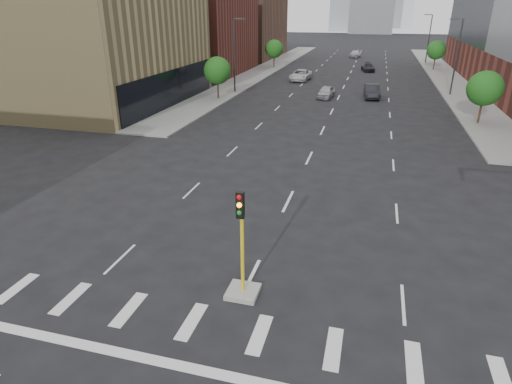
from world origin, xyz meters
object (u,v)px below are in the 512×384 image
at_px(car_mid_right, 372,91).
at_px(car_near_left, 326,92).
at_px(median_traffic_signal, 242,273).
at_px(car_far_left, 301,75).
at_px(car_distant, 355,54).
at_px(car_deep_right, 368,67).

bearing_deg(car_mid_right, car_near_left, -170.88).
height_order(median_traffic_signal, car_far_left, median_traffic_signal).
bearing_deg(car_distant, car_mid_right, -77.22).
xyz_separation_m(car_near_left, car_deep_right, (4.25, 25.97, -0.04)).
bearing_deg(median_traffic_signal, car_mid_right, 84.66).
bearing_deg(car_mid_right, car_deep_right, 87.63).
height_order(car_far_left, car_distant, car_distant).
distance_m(car_mid_right, car_far_left, 15.62).
relative_size(car_far_left, car_deep_right, 1.24).
height_order(median_traffic_signal, car_near_left, median_traffic_signal).
bearing_deg(median_traffic_signal, car_distant, 90.43).
xyz_separation_m(median_traffic_signal, car_deep_right, (2.75, 66.36, -0.30)).
xyz_separation_m(median_traffic_signal, car_mid_right, (3.90, 41.76, -0.17)).
relative_size(car_near_left, car_distant, 0.87).
xyz_separation_m(car_mid_right, car_deep_right, (-1.16, 24.61, -0.14)).
height_order(car_near_left, car_far_left, car_far_left).
distance_m(car_near_left, car_mid_right, 5.58).
bearing_deg(car_deep_right, car_near_left, -109.26).
bearing_deg(median_traffic_signal, car_far_left, 97.34).
xyz_separation_m(car_mid_right, car_far_left, (-10.74, 11.35, -0.01)).
xyz_separation_m(median_traffic_signal, car_near_left, (-1.50, 40.39, -0.26)).
height_order(car_mid_right, car_far_left, car_mid_right).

